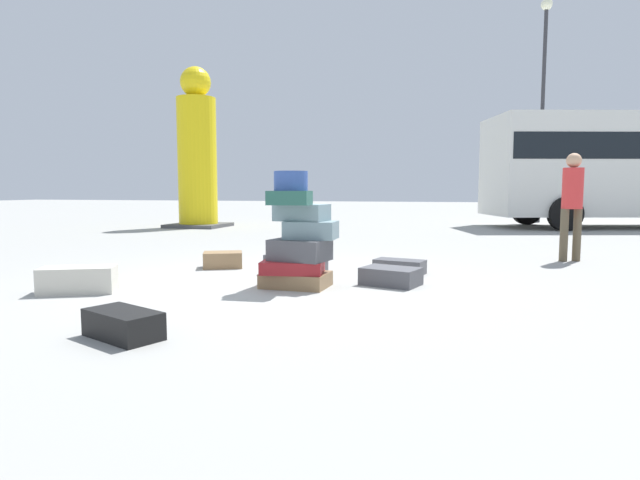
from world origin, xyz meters
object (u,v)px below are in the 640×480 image
(suitcase_charcoal_foreground_far, at_px, (296,264))
(suitcase_cream_right_side, at_px, (78,280))
(suitcase_tower, at_px, (298,240))
(suitcase_charcoal_left_side, at_px, (400,267))
(yellow_dummy_statue, at_px, (197,156))
(suitcase_black_white_trunk, at_px, (123,324))
(person_bearded_onlooker, at_px, (572,197))
(lamp_post, at_px, (544,82))
(suitcase_charcoal_foreground_near, at_px, (391,276))
(suitcase_brown_upright_blue, at_px, (223,260))

(suitcase_charcoal_foreground_far, bearing_deg, suitcase_cream_right_side, -133.63)
(suitcase_tower, relative_size, suitcase_charcoal_foreground_far, 1.64)
(suitcase_charcoal_left_side, bearing_deg, yellow_dummy_statue, 146.52)
(suitcase_black_white_trunk, bearing_deg, suitcase_charcoal_left_side, 87.67)
(suitcase_charcoal_left_side, relative_size, person_bearded_onlooker, 0.39)
(suitcase_tower, bearing_deg, lamp_post, 70.94)
(suitcase_charcoal_foreground_far, distance_m, suitcase_charcoal_foreground_near, 1.38)
(lamp_post, bearing_deg, suitcase_brown_upright_blue, -116.59)
(suitcase_charcoal_foreground_far, height_order, person_bearded_onlooker, person_bearded_onlooker)
(yellow_dummy_statue, distance_m, lamp_post, 11.26)
(suitcase_cream_right_side, distance_m, yellow_dummy_statue, 9.92)
(suitcase_black_white_trunk, bearing_deg, suitcase_brown_upright_blue, 126.16)
(suitcase_charcoal_foreground_far, distance_m, lamp_post, 13.72)
(suitcase_charcoal_foreground_far, relative_size, yellow_dummy_statue, 0.17)
(suitcase_brown_upright_blue, xyz_separation_m, person_bearded_onlooker, (4.88, 1.90, 0.87))
(suitcase_black_white_trunk, xyz_separation_m, person_bearded_onlooker, (4.13, 5.31, 0.88))
(suitcase_charcoal_foreground_near, distance_m, yellow_dummy_statue, 10.40)
(suitcase_brown_upright_blue, relative_size, suitcase_black_white_trunk, 0.86)
(lamp_post, bearing_deg, suitcase_charcoal_foreground_far, -111.49)
(suitcase_charcoal_foreground_near, bearing_deg, suitcase_charcoal_foreground_far, 176.45)
(suitcase_charcoal_left_side, height_order, suitcase_charcoal_foreground_near, suitcase_charcoal_foreground_near)
(suitcase_cream_right_side, bearing_deg, yellow_dummy_statue, 85.81)
(yellow_dummy_statue, height_order, lamp_post, lamp_post)
(suitcase_charcoal_left_side, bearing_deg, suitcase_cream_right_side, -132.64)
(suitcase_tower, xyz_separation_m, suitcase_cream_right_side, (-2.19, -0.90, -0.39))
(suitcase_charcoal_foreground_far, distance_m, suitcase_black_white_trunk, 3.17)
(suitcase_brown_upright_blue, relative_size, suitcase_charcoal_left_side, 0.83)
(suitcase_charcoal_foreground_far, height_order, lamp_post, lamp_post)
(person_bearded_onlooker, distance_m, yellow_dummy_statue, 10.39)
(suitcase_charcoal_foreground_far, bearing_deg, suitcase_black_white_trunk, -93.64)
(suitcase_tower, height_order, suitcase_charcoal_left_side, suitcase_tower)
(suitcase_charcoal_foreground_near, bearing_deg, suitcase_cream_right_side, -140.95)
(suitcase_charcoal_left_side, bearing_deg, suitcase_black_white_trunk, -102.10)
(suitcase_charcoal_left_side, xyz_separation_m, suitcase_cream_right_side, (-3.21, -2.12, 0.05))
(suitcase_charcoal_left_side, xyz_separation_m, yellow_dummy_statue, (-6.49, 7.05, 1.95))
(suitcase_brown_upright_blue, distance_m, person_bearded_onlooker, 5.31)
(suitcase_charcoal_left_side, distance_m, suitcase_cream_right_side, 3.85)
(suitcase_black_white_trunk, bearing_deg, suitcase_tower, 96.96)
(suitcase_brown_upright_blue, relative_size, suitcase_charcoal_foreground_near, 0.84)
(suitcase_black_white_trunk, bearing_deg, lamp_post, 94.96)
(suitcase_charcoal_left_side, distance_m, suitcase_charcoal_foreground_far, 1.36)
(suitcase_charcoal_foreground_near, bearing_deg, person_bearded_onlooker, 65.10)
(suitcase_charcoal_foreground_near, relative_size, lamp_post, 0.09)
(suitcase_tower, xyz_separation_m, person_bearded_onlooker, (3.44, 3.02, 0.45))
(suitcase_cream_right_side, xyz_separation_m, suitcase_black_white_trunk, (1.50, -1.38, -0.04))
(suitcase_charcoal_left_side, relative_size, lamp_post, 0.09)
(suitcase_tower, bearing_deg, suitcase_cream_right_side, -157.53)
(suitcase_black_white_trunk, bearing_deg, suitcase_charcoal_foreground_far, 106.43)
(suitcase_cream_right_side, distance_m, suitcase_charcoal_foreground_far, 2.59)
(suitcase_black_white_trunk, xyz_separation_m, lamp_post, (5.15, 15.22, 4.46))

